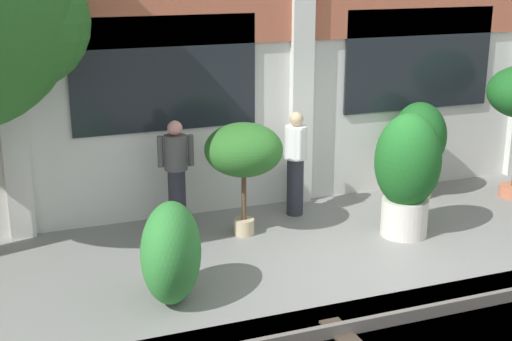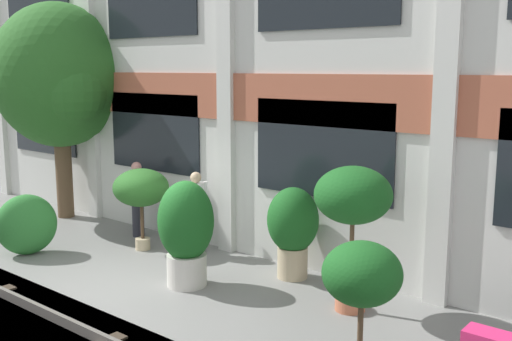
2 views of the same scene
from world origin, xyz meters
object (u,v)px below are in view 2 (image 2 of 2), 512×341
at_px(potted_plant_terracotta_small, 141,189).
at_px(resident_watching_tracks, 196,210).
at_px(potted_plant_glazed_jar, 186,229).
at_px(resident_by_doorway, 137,197).
at_px(potted_plant_low_pan, 362,279).
at_px(broadleaf_tree, 59,79).
at_px(potted_plant_stone_basin, 293,226).
at_px(potted_plant_tall_urn, 353,199).
at_px(topiary_hedge, 27,225).

distance_m(potted_plant_terracotta_small, resident_watching_tracks, 1.22).
xyz_separation_m(potted_plant_glazed_jar, potted_plant_terracotta_small, (-2.17, 0.86, 0.27)).
distance_m(potted_plant_glazed_jar, resident_by_doorway, 3.34).
distance_m(potted_plant_glazed_jar, potted_plant_low_pan, 3.83).
relative_size(broadleaf_tree, resident_by_doorway, 3.15).
distance_m(potted_plant_stone_basin, resident_watching_tracks, 2.29).
height_order(potted_plant_glazed_jar, potted_plant_low_pan, potted_plant_glazed_jar).
bearing_deg(potted_plant_terracotta_small, potted_plant_low_pan, -15.11).
xyz_separation_m(resident_by_doorway, resident_watching_tracks, (1.88, -0.07, -0.00)).
relative_size(potted_plant_low_pan, potted_plant_tall_urn, 0.74).
relative_size(broadleaf_tree, potted_plant_tall_urn, 2.33).
relative_size(potted_plant_tall_urn, resident_watching_tracks, 1.35).
bearing_deg(potted_plant_glazed_jar, potted_plant_stone_basin, 51.52).
height_order(potted_plant_tall_urn, resident_by_doorway, potted_plant_tall_urn).
height_order(resident_watching_tracks, topiary_hedge, resident_watching_tracks).
distance_m(broadleaf_tree, topiary_hedge, 4.12).
relative_size(potted_plant_glazed_jar, resident_watching_tracks, 1.10).
bearing_deg(potted_plant_low_pan, topiary_hedge, -179.57).
relative_size(resident_watching_tracks, topiary_hedge, 1.37).
distance_m(broadleaf_tree, resident_by_doorway, 3.72).
relative_size(potted_plant_terracotta_small, resident_by_doorway, 1.01).
bearing_deg(potted_plant_terracotta_small, potted_plant_stone_basin, 10.16).
distance_m(broadleaf_tree, potted_plant_glazed_jar, 6.41).
bearing_deg(potted_plant_low_pan, broadleaf_tree, 167.18).
bearing_deg(potted_plant_tall_urn, resident_watching_tracks, 172.15).
height_order(potted_plant_low_pan, resident_watching_tracks, resident_watching_tracks).
xyz_separation_m(potted_plant_stone_basin, potted_plant_tall_urn, (1.53, -0.61, 0.80)).
bearing_deg(potted_plant_tall_urn, potted_plant_low_pan, -56.09).
relative_size(potted_plant_low_pan, potted_plant_stone_basin, 1.01).
xyz_separation_m(broadleaf_tree, potted_plant_tall_urn, (8.46, -0.58, -1.64)).
height_order(potted_plant_stone_basin, potted_plant_terracotta_small, potted_plant_terracotta_small).
distance_m(potted_plant_glazed_jar, resident_watching_tracks, 1.78).
bearing_deg(potted_plant_terracotta_small, resident_watching_tracks, 26.17).
distance_m(broadleaf_tree, resident_watching_tracks, 5.27).
relative_size(broadleaf_tree, topiary_hedge, 4.30).
bearing_deg(potted_plant_stone_basin, potted_plant_low_pan, -40.22).
relative_size(potted_plant_tall_urn, topiary_hedge, 1.84).
relative_size(potted_plant_glazed_jar, topiary_hedge, 1.50).
bearing_deg(resident_by_doorway, potted_plant_tall_urn, 94.96).
distance_m(potted_plant_low_pan, potted_plant_stone_basin, 3.41).
xyz_separation_m(potted_plant_glazed_jar, topiary_hedge, (-3.68, -0.80, -0.38)).
bearing_deg(broadleaf_tree, potted_plant_stone_basin, 0.25).
height_order(resident_by_doorway, resident_watching_tracks, resident_by_doorway).
xyz_separation_m(potted_plant_low_pan, potted_plant_stone_basin, (-2.60, 2.20, -0.25)).
relative_size(potted_plant_low_pan, resident_by_doorway, 0.99).
bearing_deg(potted_plant_tall_urn, resident_by_doorway, 174.00).
height_order(broadleaf_tree, potted_plant_glazed_jar, broadleaf_tree).
xyz_separation_m(potted_plant_terracotta_small, topiary_hedge, (-1.51, -1.66, -0.65)).
xyz_separation_m(resident_by_doorway, topiary_hedge, (-0.67, -2.24, -0.28)).
xyz_separation_m(broadleaf_tree, resident_watching_tracks, (4.64, -0.05, -2.49)).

